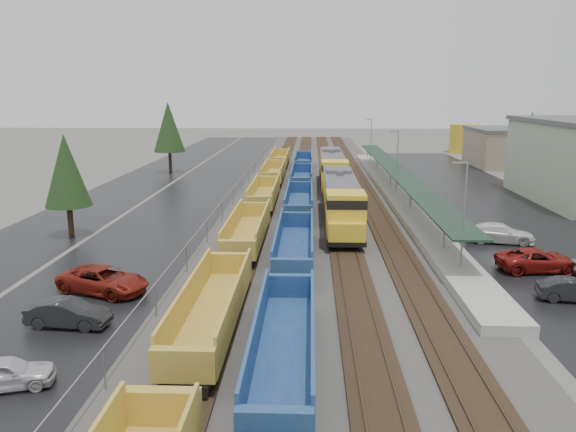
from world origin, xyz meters
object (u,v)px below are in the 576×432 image
Objects in this scene: locomotive_lead at (341,201)px; parked_car_east_c at (500,233)px; well_string_yellow at (257,211)px; storage_tank at (464,138)px; parked_car_west_c at (103,280)px; parked_car_east_a at (573,290)px; well_string_blue at (297,220)px; parked_car_west_b at (68,314)px; locomotive_trail at (332,170)px; parked_car_east_b at (538,260)px; parked_car_west_a at (5,373)px.

locomotive_lead is 3.72× the size of parked_car_east_c.
storage_tank reaches higher than well_string_yellow.
parked_car_west_c is 1.06× the size of parked_car_east_c.
well_string_blue is at bearing 55.34° from parked_car_east_a.
storage_tank is at bearing -21.22° from parked_car_west_b.
storage_tank is (37.13, 66.15, 1.75)m from well_string_yellow.
well_string_blue is (-4.00, -23.74, -1.31)m from locomotive_trail.
well_string_yellow is at bearing -119.31° from storage_tank.
parked_car_east_b is at bearing -58.87° from parked_car_west_c.
well_string_blue is 24.46× the size of parked_car_west_a.
well_string_yellow reaches higher than well_string_blue.
well_string_yellow is 75.88m from storage_tank.
locomotive_lead is 24.50m from parked_car_west_c.
parked_car_east_a is (17.17, -16.13, -0.50)m from well_string_blue.
parked_car_west_a is at bearing -159.49° from parked_car_west_c.
locomotive_trail is 53.77m from parked_car_west_a.
storage_tank is 87.86m from parked_car_east_a.
storage_tank is 101.86m from parked_car_west_b.
parked_car_east_a is at bearing 173.71° from parked_car_east_b.
parked_car_east_c is at bearing 8.62° from parked_car_east_a.
parked_car_east_b is (13.31, -33.98, -1.71)m from locomotive_trail.
storage_tank is 1.00× the size of parked_car_west_c.
well_string_blue is at bearing -39.66° from parked_car_west_a.
locomotive_trail is at bearing -122.06° from storage_tank.
well_string_yellow is at bearing -12.44° from parked_car_west_b.
well_string_yellow is 29.28m from parked_car_east_a.
parked_car_east_b is (29.24, 10.84, 0.05)m from parked_car_west_b.
parked_car_west_b is (-15.93, -23.82, -1.76)m from locomotive_lead.
locomotive_lead reaches higher than well_string_blue.
parked_car_east_c is (13.15, -26.29, -1.69)m from locomotive_trail.
well_string_blue reaches higher than parked_car_west_b.
parked_car_east_a is 5.89m from parked_car_east_b.
parked_car_west_b is 34.48m from parked_car_east_c.
locomotive_trail is at bearing -1.57° from parked_car_west_c.
parked_car_east_b is at bearing -33.92° from well_string_yellow.
parked_car_west_a is at bearing -104.00° from well_string_yellow.
parked_car_east_c is (29.08, 18.53, 0.07)m from parked_car_west_b.
storage_tank is 1.42× the size of parked_car_east_a.
parked_car_west_c is at bearing -117.64° from storage_tank.
well_string_yellow is at bearing -112.15° from locomotive_trail.
parked_car_west_c is at bearing -127.05° from well_string_blue.
parked_car_east_b is (17.31, -10.24, -0.40)m from well_string_blue.
well_string_yellow reaches higher than parked_car_west_b.
well_string_blue is 23.95× the size of parked_car_east_a.
well_string_blue is 17.34m from parked_car_east_c.
parked_car_east_b is at bearing -68.61° from locomotive_trail.
locomotive_trail reaches higher than parked_car_east_a.
parked_car_west_b is (-0.03, 6.51, 0.04)m from parked_car_west_a.
storage_tank reaches higher than parked_car_west_b.
locomotive_lead is 14.27m from parked_car_east_c.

